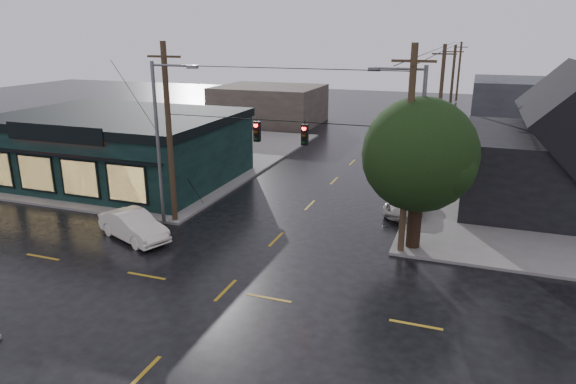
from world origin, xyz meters
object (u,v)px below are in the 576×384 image
(utility_pole_nw, at_px, (175,222))
(sedan_cream, at_px, (134,226))
(corner_tree, at_px, (420,155))
(suv_silver, at_px, (407,202))
(utility_pole_ne, at_px, (400,253))

(utility_pole_nw, relative_size, sedan_cream, 2.20)
(utility_pole_nw, bearing_deg, sedan_cream, -101.87)
(corner_tree, distance_m, utility_pole_nw, 14.38)
(corner_tree, height_order, utility_pole_nw, corner_tree)
(utility_pole_nw, bearing_deg, corner_tree, 3.09)
(utility_pole_nw, height_order, suv_silver, utility_pole_nw)
(suv_silver, bearing_deg, utility_pole_nw, -150.49)
(utility_pole_nw, xyz_separation_m, suv_silver, (12.50, 6.31, 0.67))
(utility_pole_nw, height_order, utility_pole_ne, same)
(corner_tree, distance_m, suv_silver, 7.08)
(suv_silver, bearing_deg, corner_tree, -77.10)
(utility_pole_ne, relative_size, sedan_cream, 2.20)
(corner_tree, distance_m, sedan_cream, 15.20)
(utility_pole_nw, xyz_separation_m, sedan_cream, (-0.63, -3.02, 0.76))
(utility_pole_ne, bearing_deg, utility_pole_nw, 180.00)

